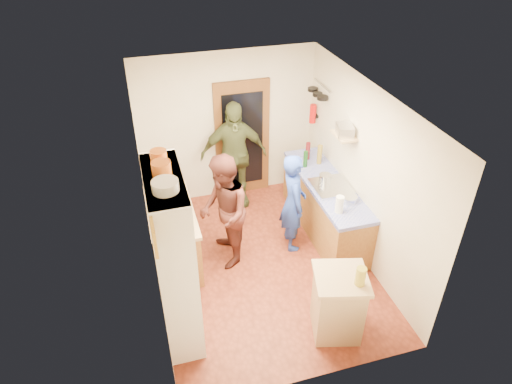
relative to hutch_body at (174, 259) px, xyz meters
name	(u,v)px	position (x,y,z in m)	size (l,w,h in m)	color
floor	(261,263)	(1.30, 0.80, -1.11)	(3.00, 4.00, 0.02)	maroon
ceiling	(262,97)	(1.30, 0.80, 1.51)	(3.00, 4.00, 0.02)	silver
wall_back	(227,127)	(1.30, 2.81, 0.20)	(3.00, 0.02, 2.60)	beige
wall_front	(321,299)	(1.30, -1.21, 0.20)	(3.00, 0.02, 2.60)	beige
wall_left	(147,209)	(-0.21, 0.80, 0.20)	(0.02, 4.00, 2.60)	beige
wall_right	(364,174)	(2.81, 0.80, 0.20)	(0.02, 4.00, 2.60)	beige
door_frame	(242,139)	(1.55, 2.77, -0.05)	(0.95, 0.06, 2.10)	brown
door_glass	(243,140)	(1.55, 2.74, -0.05)	(0.70, 0.02, 1.70)	black
hutch_body	(174,259)	(0.00, 0.00, 0.00)	(0.40, 1.20, 2.20)	white
hutch_top_shelf	(163,180)	(0.00, 0.00, 1.08)	(0.40, 1.14, 0.04)	white
plate_stack	(165,186)	(0.00, -0.25, 1.16)	(0.27, 0.27, 0.11)	white
orange_pot_a	(161,169)	(0.00, 0.04, 1.18)	(0.20, 0.20, 0.16)	orange
orange_pot_b	(159,157)	(0.00, 0.30, 1.18)	(0.18, 0.18, 0.16)	orange
left_counter_base	(174,236)	(0.10, 1.25, -0.68)	(0.60, 1.40, 0.85)	olive
left_counter_top	(170,212)	(0.10, 1.25, -0.23)	(0.64, 1.44, 0.05)	tan
toaster	(178,223)	(0.15, 0.83, -0.12)	(0.22, 0.15, 0.16)	white
kettle	(167,209)	(0.05, 1.16, -0.10)	(0.17, 0.17, 0.19)	white
orange_bowl	(174,199)	(0.18, 1.45, -0.16)	(0.18, 0.18, 0.08)	orange
chopping_board	(166,187)	(0.12, 1.83, -0.19)	(0.30, 0.22, 0.03)	tan
right_counter_base	(324,208)	(2.50, 1.30, -0.68)	(0.60, 2.20, 0.84)	olive
right_counter_top	(327,184)	(2.50, 1.30, -0.23)	(0.62, 2.22, 0.06)	#050DA4
hob	(331,187)	(2.50, 1.15, -0.18)	(0.55, 0.58, 0.04)	silver
pot_on_hob	(325,178)	(2.45, 1.28, -0.10)	(0.19, 0.19, 0.12)	silver
bottle_a	(305,159)	(2.35, 1.84, -0.06)	(0.07, 0.07, 0.28)	#143F14
bottle_b	(308,151)	(2.48, 2.07, -0.05)	(0.07, 0.07, 0.30)	#591419
bottle_c	(320,154)	(2.61, 1.89, -0.04)	(0.08, 0.08, 0.32)	olive
paper_towel	(340,204)	(2.35, 0.56, -0.07)	(0.12, 0.12, 0.25)	white
mixing_bowl	(349,199)	(2.60, 0.75, -0.16)	(0.23, 0.23, 0.09)	silver
island_base	(337,305)	(1.84, -0.63, -0.67)	(0.55, 0.55, 0.86)	tan
island_top	(341,278)	(1.84, -0.63, -0.22)	(0.62, 0.62, 0.05)	tan
cutting_board	(336,275)	(1.80, -0.57, -0.21)	(0.35, 0.28, 0.02)	white
oil_jar	(361,276)	(1.98, -0.79, -0.07)	(0.12, 0.12, 0.23)	#AD9E2D
pan_rail	(322,86)	(2.76, 2.33, 0.95)	(0.02, 0.02, 0.65)	silver
pan_hang_a	(323,98)	(2.70, 2.15, 0.82)	(0.18, 0.18, 0.05)	black
pan_hang_b	(317,94)	(2.70, 2.35, 0.80)	(0.16, 0.16, 0.05)	black
pan_hang_c	(313,89)	(2.70, 2.55, 0.81)	(0.17, 0.17, 0.05)	black
wall_shelf	(344,136)	(2.67, 1.25, 0.60)	(0.26, 0.42, 0.03)	tan
radio	(345,130)	(2.67, 1.25, 0.69)	(0.22, 0.30, 0.15)	silver
ext_bracket	(316,116)	(2.77, 2.50, 0.35)	(0.06, 0.10, 0.04)	black
fire_extinguisher	(313,114)	(2.71, 2.50, 0.40)	(0.11, 0.11, 0.32)	red
picture_frame	(154,238)	(-0.18, -0.75, 0.95)	(0.03, 0.25, 0.30)	gold
person_hob	(295,203)	(1.91, 1.07, -0.31)	(0.58, 0.38, 1.58)	#223CA5
person_left	(226,210)	(0.85, 1.08, -0.23)	(0.84, 0.66, 1.74)	#48201B
person_back	(235,155)	(1.33, 2.44, -0.15)	(1.11, 0.46, 1.89)	#3C4224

